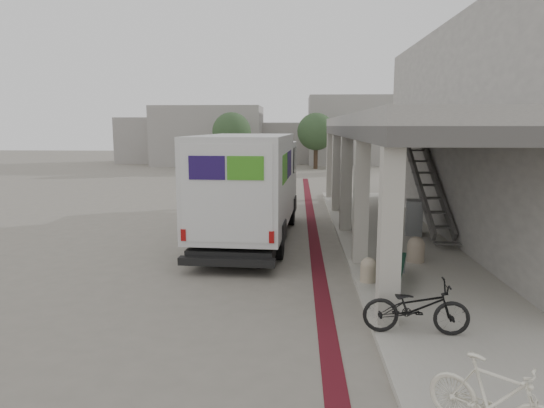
# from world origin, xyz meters

# --- Properties ---
(ground) EXTENTS (120.00, 120.00, 0.00)m
(ground) POSITION_xyz_m (0.00, 0.00, 0.00)
(ground) COLOR slate
(ground) RESTS_ON ground
(bike_lane_stripe) EXTENTS (0.35, 40.00, 0.01)m
(bike_lane_stripe) POSITION_xyz_m (1.00, 2.00, 0.01)
(bike_lane_stripe) COLOR #521019
(bike_lane_stripe) RESTS_ON ground
(sidewalk) EXTENTS (4.40, 28.00, 0.12)m
(sidewalk) POSITION_xyz_m (4.00, 0.00, 0.06)
(sidewalk) COLOR #9F9B8E
(sidewalk) RESTS_ON ground
(transit_building) EXTENTS (7.60, 17.00, 7.00)m
(transit_building) POSITION_xyz_m (6.83, 4.50, 3.40)
(transit_building) COLOR gray
(transit_building) RESTS_ON ground
(distant_backdrop) EXTENTS (28.00, 10.00, 6.50)m
(distant_backdrop) POSITION_xyz_m (-2.84, 35.89, 2.70)
(distant_backdrop) COLOR gray
(distant_backdrop) RESTS_ON ground
(tree_left) EXTENTS (3.20, 3.20, 4.80)m
(tree_left) POSITION_xyz_m (-5.00, 28.00, 3.18)
(tree_left) COLOR #38281C
(tree_left) RESTS_ON ground
(tree_mid) EXTENTS (3.20, 3.20, 4.80)m
(tree_mid) POSITION_xyz_m (2.00, 30.00, 3.18)
(tree_mid) COLOR #38281C
(tree_mid) RESTS_ON ground
(tree_right) EXTENTS (3.20, 3.20, 4.80)m
(tree_right) POSITION_xyz_m (10.00, 29.00, 3.18)
(tree_right) COLOR #38281C
(tree_right) RESTS_ON ground
(fedex_truck) EXTENTS (2.93, 8.13, 3.41)m
(fedex_truck) POSITION_xyz_m (-1.07, 3.23, 1.82)
(fedex_truck) COLOR black
(fedex_truck) RESTS_ON ground
(bench) EXTENTS (0.95, 2.06, 0.47)m
(bench) POSITION_xyz_m (2.66, -1.25, 0.46)
(bench) COLOR slate
(bench) RESTS_ON sidewalk
(bollard_near) EXTENTS (0.45, 0.45, 0.67)m
(bollard_near) POSITION_xyz_m (3.59, 0.58, 0.46)
(bollard_near) COLOR gray
(bollard_near) RESTS_ON sidewalk
(bollard_far) EXTENTS (0.38, 0.38, 0.57)m
(bollard_far) POSITION_xyz_m (2.10, -1.16, 0.40)
(bollard_far) COLOR tan
(bollard_far) RESTS_ON sidewalk
(utility_cabinet) EXTENTS (0.62, 0.76, 1.14)m
(utility_cabinet) POSITION_xyz_m (4.30, 3.92, 0.69)
(utility_cabinet) COLOR slate
(utility_cabinet) RESTS_ON sidewalk
(bicycle_black) EXTENTS (1.84, 0.75, 0.95)m
(bicycle_black) POSITION_xyz_m (2.50, -4.00, 0.59)
(bicycle_black) COLOR black
(bicycle_black) RESTS_ON sidewalk
(bicycle_cream) EXTENTS (1.48, 1.37, 0.94)m
(bicycle_cream) POSITION_xyz_m (2.72, -6.83, 0.59)
(bicycle_cream) COLOR silver
(bicycle_cream) RESTS_ON sidewalk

